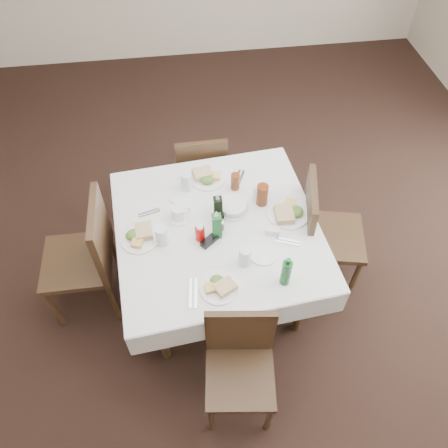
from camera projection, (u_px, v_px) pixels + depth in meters
name	position (u px, v px, depth m)	size (l,w,h in m)	color
ground_plane	(230.00, 275.00, 3.62)	(7.00, 7.00, 0.00)	black
room_shell	(233.00, 99.00, 2.29)	(6.04, 7.04, 2.80)	beige
dining_table	(217.00, 233.00, 3.02)	(1.48, 1.48, 0.76)	#301E0D
chair_north	(201.00, 169.00, 3.70)	(0.42, 0.42, 0.87)	#301E0D
chair_south	(240.00, 358.00, 2.65)	(0.47, 0.47, 0.88)	#301E0D
chair_east	(321.00, 229.00, 3.21)	(0.56, 0.56, 0.98)	#301E0D
chair_west	(89.00, 253.00, 3.04)	(0.49, 0.49, 1.03)	#301E0D
meal_north	(207.00, 177.00, 3.23)	(0.27, 0.27, 0.06)	white
meal_south	(220.00, 286.00, 2.64)	(0.24, 0.24, 0.05)	white
meal_east	(288.00, 212.00, 3.01)	(0.30, 0.30, 0.07)	white
meal_west	(140.00, 236.00, 2.88)	(0.26, 0.26, 0.06)	white
side_plate_a	(179.00, 197.00, 3.13)	(0.14, 0.14, 0.01)	white
side_plate_b	(263.00, 254.00, 2.81)	(0.18, 0.18, 0.01)	white
water_n	(187.00, 182.00, 3.13)	(0.08, 0.08, 0.15)	silver
water_s	(245.00, 256.00, 2.72)	(0.08, 0.08, 0.14)	silver
water_e	(258.00, 194.00, 3.06)	(0.07, 0.07, 0.14)	silver
water_w	(162.00, 236.00, 2.82)	(0.08, 0.08, 0.15)	silver
iced_tea_a	(235.00, 182.00, 3.14)	(0.06, 0.06, 0.13)	#662C13
iced_tea_b	(262.00, 195.00, 3.03)	(0.08, 0.08, 0.17)	#662C13
bread_basket	(233.00, 208.00, 3.03)	(0.21, 0.21, 0.07)	silver
oil_cruet_dark	(218.00, 208.00, 2.93)	(0.06, 0.06, 0.24)	black
oil_cruet_green	(217.00, 225.00, 2.83)	(0.06, 0.06, 0.25)	#155A22
ketchup_bottle	(200.00, 233.00, 2.85)	(0.06, 0.06, 0.14)	#B40A06
salt_shaker	(201.00, 231.00, 2.89)	(0.03, 0.03, 0.08)	white
pepper_shaker	(221.00, 226.00, 2.91)	(0.04, 0.04, 0.09)	#3A2D1F
coffee_mug	(179.00, 214.00, 2.97)	(0.16, 0.15, 0.11)	white
sunglasses	(211.00, 239.00, 2.87)	(0.16, 0.14, 0.03)	black
green_bottle	(286.00, 272.00, 2.61)	(0.06, 0.06, 0.24)	#155A22
sugar_caddy	(273.00, 231.00, 2.91)	(0.10, 0.07, 0.04)	white
cutlery_n	(238.00, 179.00, 3.24)	(0.13, 0.20, 0.01)	silver
cutlery_s	(193.00, 293.00, 2.63)	(0.07, 0.21, 0.01)	silver
cutlery_e	(288.00, 242.00, 2.88)	(0.16, 0.10, 0.01)	silver
cutlery_w	(149.00, 213.00, 3.04)	(0.16, 0.08, 0.01)	silver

